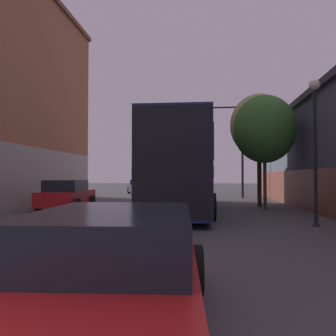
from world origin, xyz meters
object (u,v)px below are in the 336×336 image
(street_tree_near, at_px, (264,129))
(street_lamp, at_px, (315,134))
(hatchback_foreground, at_px, (110,277))
(traffic_signal_gantry, at_px, (209,128))
(street_tree_far, at_px, (259,125))
(parked_car_left_mid, at_px, (139,186))
(bus, at_px, (183,166))
(parked_car_left_near, at_px, (67,195))

(street_tree_near, bearing_deg, street_lamp, -83.38)
(hatchback_foreground, relative_size, traffic_signal_gantry, 0.55)
(hatchback_foreground, distance_m, street_tree_far, 15.65)
(traffic_signal_gantry, height_order, street_tree_near, traffic_signal_gantry)
(parked_car_left_mid, distance_m, street_tree_near, 18.53)
(traffic_signal_gantry, distance_m, street_tree_far, 7.77)
(street_lamp, bearing_deg, street_tree_far, 95.20)
(street_tree_near, xyz_separation_m, street_tree_far, (-0.01, 1.55, 0.43))
(parked_car_left_mid, bearing_deg, bus, -168.55)
(bus, bearing_deg, parked_car_left_mid, 17.61)
(hatchback_foreground, bearing_deg, street_tree_far, -18.59)
(street_tree_near, relative_size, street_tree_far, 0.92)
(hatchback_foreground, height_order, parked_car_left_near, parked_car_left_near)
(street_lamp, bearing_deg, hatchback_foreground, -119.84)
(street_tree_far, bearing_deg, parked_car_left_near, -169.38)
(street_tree_near, bearing_deg, hatchback_foreground, -106.35)
(parked_car_left_mid, relative_size, street_tree_near, 0.78)
(hatchback_foreground, xyz_separation_m, street_tree_near, (3.86, 13.16, 3.31))
(parked_car_left_near, xyz_separation_m, street_lamp, (10.49, -5.04, 2.30))
(bus, height_order, street_lamp, street_lamp)
(hatchback_foreground, bearing_deg, bus, -3.39)
(street_lamp, xyz_separation_m, street_tree_near, (-0.62, 5.35, 0.94))
(bus, xyz_separation_m, street_tree_far, (3.97, 2.07, 2.21))
(hatchback_foreground, xyz_separation_m, street_lamp, (4.48, 7.81, 2.37))
(parked_car_left_mid, distance_m, street_tree_far, 17.33)
(parked_car_left_mid, distance_m, street_lamp, 23.37)
(parked_car_left_mid, height_order, traffic_signal_gantry, traffic_signal_gantry)
(hatchback_foreground, bearing_deg, street_lamp, -33.74)
(hatchback_foreground, bearing_deg, parked_car_left_mid, 6.92)
(parked_car_left_near, xyz_separation_m, parked_car_left_mid, (0.51, 15.95, -0.04))
(hatchback_foreground, height_order, street_tree_near, street_tree_near)
(bus, xyz_separation_m, street_tree_near, (3.97, 0.52, 1.78))
(bus, height_order, street_tree_far, street_tree_far)
(parked_car_left_near, bearing_deg, street_tree_near, -92.04)
(hatchback_foreground, height_order, street_tree_far, street_tree_far)
(bus, bearing_deg, parked_car_left_near, 87.06)
(bus, bearing_deg, traffic_signal_gantry, -9.53)
(bus, relative_size, street_tree_far, 2.05)
(street_lamp, distance_m, street_tree_far, 7.05)
(parked_car_left_mid, distance_m, traffic_signal_gantry, 10.72)
(parked_car_left_mid, relative_size, traffic_signal_gantry, 0.55)
(hatchback_foreground, distance_m, traffic_signal_gantry, 22.52)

